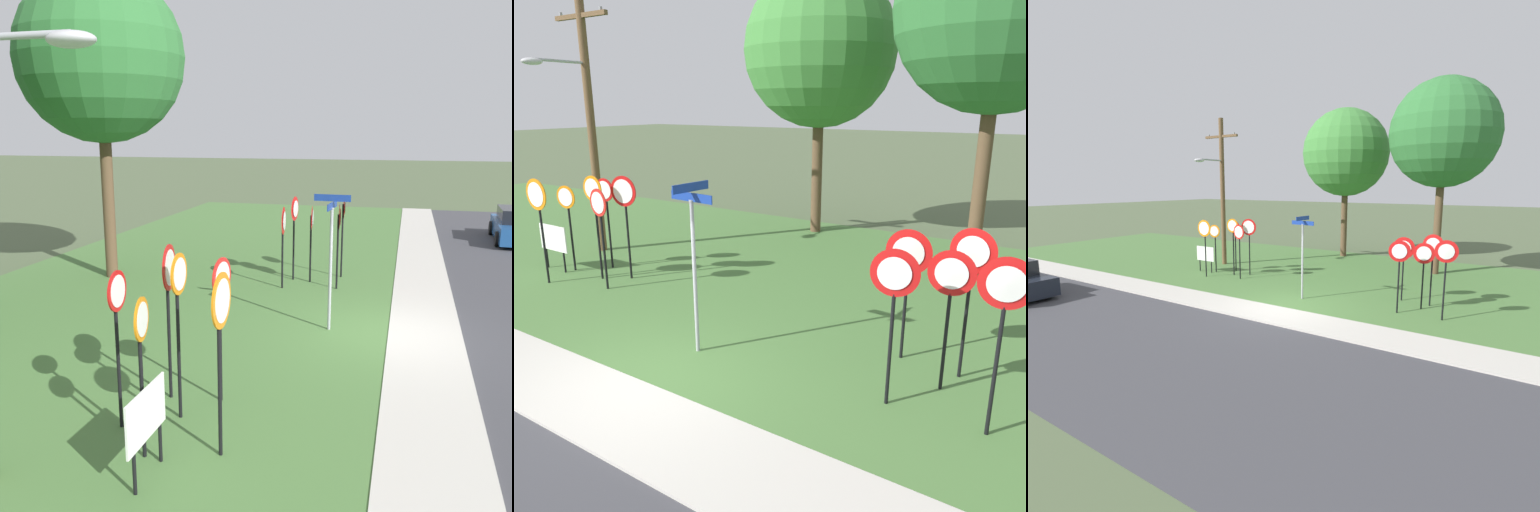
# 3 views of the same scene
# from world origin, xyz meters

# --- Properties ---
(ground_plane) EXTENTS (160.00, 160.00, 0.00)m
(ground_plane) POSITION_xyz_m (0.00, 0.00, 0.00)
(ground_plane) COLOR #4C5B3D
(road_asphalt) EXTENTS (44.00, 6.40, 0.01)m
(road_asphalt) POSITION_xyz_m (0.00, -4.80, 0.01)
(road_asphalt) COLOR #3D3D42
(road_asphalt) RESTS_ON ground_plane
(sidewalk_strip) EXTENTS (44.00, 1.60, 0.06)m
(sidewalk_strip) POSITION_xyz_m (0.00, -0.80, 0.03)
(sidewalk_strip) COLOR #BCB7AD
(sidewalk_strip) RESTS_ON ground_plane
(grass_median) EXTENTS (44.00, 12.00, 0.04)m
(grass_median) POSITION_xyz_m (0.00, 6.00, 0.02)
(grass_median) COLOR #477038
(grass_median) RESTS_ON ground_plane
(stop_sign_near_left) EXTENTS (0.60, 0.13, 2.32)m
(stop_sign_near_left) POSITION_xyz_m (-5.98, 3.08, 1.69)
(stop_sign_near_left) COLOR black
(stop_sign_near_left) RESTS_ON grass_median
(stop_sign_near_right) EXTENTS (0.64, 0.10, 2.67)m
(stop_sign_near_right) POSITION_xyz_m (-4.79, 3.03, 1.95)
(stop_sign_near_right) COLOR black
(stop_sign_near_right) RESTS_ON grass_median
(stop_sign_far_left) EXTENTS (0.62, 0.11, 2.48)m
(stop_sign_far_left) POSITION_xyz_m (-5.30, 3.79, 1.80)
(stop_sign_far_left) COLOR black
(stop_sign_far_left) RESTS_ON grass_median
(stop_sign_far_center) EXTENTS (0.76, 0.14, 2.67)m
(stop_sign_far_center) POSITION_xyz_m (-4.17, 3.45, 1.99)
(stop_sign_far_center) COLOR black
(stop_sign_far_center) RESTS_ON grass_median
(stop_sign_far_right) EXTENTS (0.65, 0.12, 2.48)m
(stop_sign_far_right) POSITION_xyz_m (-4.06, 2.59, 1.82)
(stop_sign_far_right) COLOR black
(stop_sign_far_right) RESTS_ON grass_median
(stop_sign_center_tall) EXTENTS (0.77, 0.09, 2.65)m
(stop_sign_center_tall) POSITION_xyz_m (-5.67, 2.06, 1.98)
(stop_sign_center_tall) COLOR black
(stop_sign_center_tall) RESTS_ON grass_median
(yield_sign_near_left) EXTENTS (0.73, 0.12, 2.55)m
(yield_sign_near_left) POSITION_xyz_m (4.21, 2.97, 1.94)
(yield_sign_near_left) COLOR black
(yield_sign_near_left) RESTS_ON grass_median
(yield_sign_near_right) EXTENTS (0.71, 0.12, 2.30)m
(yield_sign_near_right) POSITION_xyz_m (4.05, 2.43, 1.75)
(yield_sign_near_right) COLOR black
(yield_sign_near_right) RESTS_ON grass_median
(yield_sign_far_left) EXTENTS (0.79, 0.11, 2.37)m
(yield_sign_far_left) POSITION_xyz_m (3.17, 3.09, 1.80)
(yield_sign_far_left) COLOR black
(yield_sign_far_left) RESTS_ON grass_median
(yield_sign_far_right) EXTENTS (0.70, 0.14, 2.56)m
(yield_sign_far_right) POSITION_xyz_m (4.91, 1.59, 1.94)
(yield_sign_far_right) COLOR black
(yield_sign_far_right) RESTS_ON grass_median
(yield_sign_center) EXTENTS (0.70, 0.15, 2.45)m
(yield_sign_center) POSITION_xyz_m (3.48, 1.56, 1.86)
(yield_sign_center) COLOR black
(yield_sign_center) RESTS_ON grass_median
(street_name_post) EXTENTS (0.96, 0.82, 3.10)m
(street_name_post) POSITION_xyz_m (-0.04, 1.33, 1.87)
(street_name_post) COLOR #9EA0A8
(street_name_post) RESTS_ON grass_median
(utility_pole) EXTENTS (2.10, 2.03, 7.58)m
(utility_pole) POSITION_xyz_m (-6.97, 4.72, 4.16)
(utility_pole) COLOR brown
(utility_pole) RESTS_ON grass_median
(notice_board) EXTENTS (1.10, 0.05, 1.25)m
(notice_board) POSITION_xyz_m (-6.41, 2.85, 0.87)
(notice_board) COLOR black
(notice_board) RESTS_ON grass_median
(oak_tree_left) EXTENTS (4.96, 4.96, 8.53)m
(oak_tree_left) POSITION_xyz_m (-2.61, 10.64, 6.07)
(oak_tree_left) COLOR brown
(oak_tree_left) RESTS_ON grass_median
(oak_tree_right) EXTENTS (4.90, 4.90, 8.98)m
(oak_tree_right) POSITION_xyz_m (3.15, 8.55, 6.54)
(oak_tree_right) COLOR brown
(oak_tree_right) RESTS_ON grass_median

